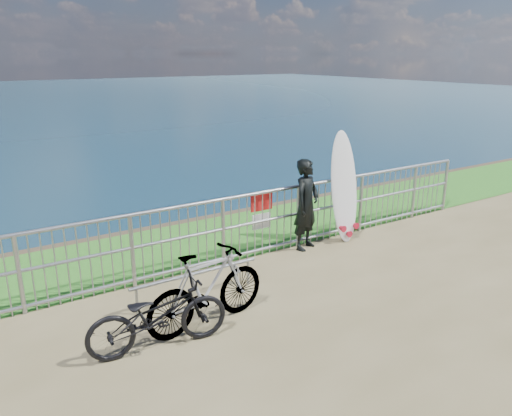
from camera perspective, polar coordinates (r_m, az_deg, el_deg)
grass_strip at (r=9.31m, az=-4.31°, el=-3.39°), size 120.00×120.00×0.00m
railing at (r=8.23m, az=-0.60°, el=-1.93°), size 10.06×0.10×1.13m
surfer at (r=8.62m, az=5.79°, el=0.39°), size 0.68×0.58×1.59m
surfboard at (r=9.11m, az=10.05°, el=1.95°), size 0.60×0.55×2.00m
bicycle_near at (r=5.92m, az=-11.16°, el=-11.92°), size 1.69×0.76×0.86m
bicycle_far at (r=6.26m, az=-5.63°, el=-9.14°), size 1.74×0.68×1.02m
bike_rack at (r=7.02m, az=-6.92°, el=-7.76°), size 1.91×0.05×0.40m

